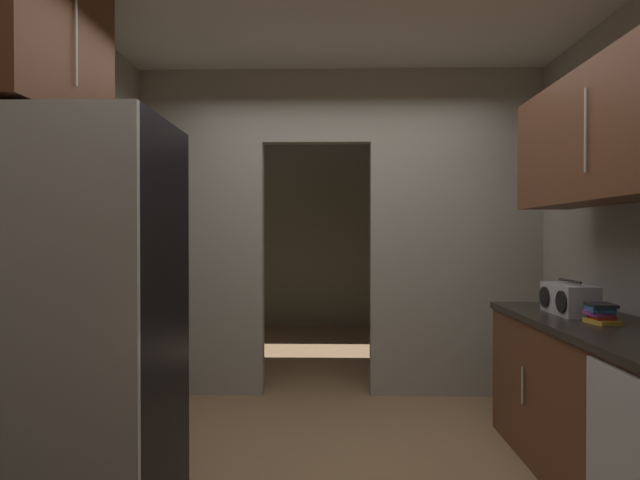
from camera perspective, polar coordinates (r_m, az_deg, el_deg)
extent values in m
cube|color=silver|center=(3.50, 2.61, 24.51)|extent=(3.78, 7.06, 0.06)
cube|color=#9E998C|center=(4.40, -13.16, 0.80)|extent=(1.04, 0.12, 2.74)
cube|color=#9E998C|center=(4.39, 15.07, 0.80)|extent=(1.43, 0.12, 2.74)
cube|color=#9E998C|center=(4.40, -0.38, 14.83)|extent=(0.91, 0.12, 0.61)
cube|color=gray|center=(7.46, 1.81, 0.72)|extent=(3.38, 0.10, 2.74)
cube|color=gray|center=(6.07, -13.71, 0.74)|extent=(0.10, 3.19, 2.74)
cube|color=gray|center=(6.11, 17.54, 0.72)|extent=(0.10, 3.19, 2.74)
cube|color=black|center=(2.68, -25.61, -8.16)|extent=(0.85, 0.70, 1.89)
cube|color=#B7BABC|center=(2.37, -29.65, -9.35)|extent=(0.85, 0.03, 1.89)
cube|color=brown|center=(3.06, 30.94, -17.26)|extent=(0.60, 2.08, 0.84)
cube|color=black|center=(2.95, 30.98, -9.07)|extent=(0.64, 2.08, 0.04)
cylinder|color=#B7BABC|center=(2.52, 29.86, -20.16)|extent=(0.01, 0.01, 0.22)
cylinder|color=#B7BABC|center=(3.31, 21.98, -15.04)|extent=(0.01, 0.01, 0.22)
cube|color=#B7BABC|center=(2.44, 31.41, -22.21)|extent=(0.02, 0.56, 0.82)
cube|color=brown|center=(2.96, 31.09, 10.65)|extent=(0.34, 1.87, 0.70)
cylinder|color=#B7BABC|center=(2.87, 27.88, 10.96)|extent=(0.01, 0.01, 0.42)
cube|color=brown|center=(3.00, -29.19, 19.38)|extent=(0.34, 0.94, 0.80)
cylinder|color=#B7BABC|center=(2.92, -25.91, 19.95)|extent=(0.01, 0.01, 0.48)
cube|color=#B2B2B7|center=(3.34, 26.45, -6.03)|extent=(0.19, 0.37, 0.18)
cylinder|color=#262626|center=(3.33, 26.46, -4.17)|extent=(0.02, 0.26, 0.02)
cylinder|color=black|center=(3.20, 25.68, -6.32)|extent=(0.01, 0.13, 0.13)
cylinder|color=black|center=(3.40, 24.11, -5.91)|extent=(0.01, 0.13, 0.13)
cube|color=gold|center=(3.08, 29.36, -8.07)|extent=(0.15, 0.17, 0.02)
cube|color=red|center=(3.09, 29.31, -7.64)|extent=(0.10, 0.11, 0.02)
cube|color=#8C3893|center=(3.08, 29.02, -7.27)|extent=(0.12, 0.14, 0.02)
cube|color=#2D609E|center=(3.07, 29.19, -6.83)|extent=(0.14, 0.15, 0.03)
cube|color=black|center=(3.07, 29.25, -6.44)|extent=(0.14, 0.16, 0.02)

